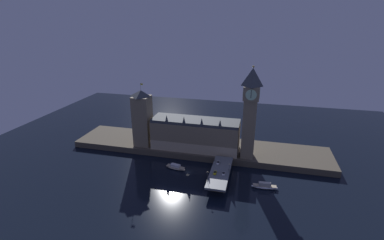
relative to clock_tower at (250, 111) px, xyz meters
The scene contains 16 objects.
ground_plane 65.96m from the clock_tower, 147.83° to the right, with size 400.00×400.00×0.00m, color black.
embankment 59.93m from the clock_tower, 163.34° to the left, with size 220.00×42.00×5.20m.
parliament_hall 50.73m from the clock_tower, behind, with size 72.47×22.67×30.95m.
clock_tower is the anchor object (origin of this frame).
victoria_tower 90.30m from the clock_tower, behind, with size 14.18×14.18×54.57m.
bridge 52.68m from the clock_tower, 118.30° to the right, with size 13.59×46.00×7.16m.
car_northbound_lead 45.86m from the clock_tower, 133.47° to the right, with size 2.09×4.67×1.52m.
car_northbound_trail 54.16m from the clock_tower, 119.22° to the right, with size 1.91×4.52×1.43m.
car_southbound_lead 52.02m from the clock_tower, 111.57° to the right, with size 2.09×4.35×1.36m.
pedestrian_near_rail 60.48m from the clock_tower, 117.83° to the right, with size 0.38×0.38×1.75m.
pedestrian_mid_walk 47.62m from the clock_tower, 110.09° to the right, with size 0.38×0.38×1.69m.
pedestrian_far_rail 45.92m from the clock_tower, 141.22° to the right, with size 0.38×0.38×1.87m.
street_lamp_near 60.66m from the clock_tower, 116.79° to the right, with size 1.34×0.60×7.30m.
street_lamp_mid 46.08m from the clock_tower, 108.54° to the right, with size 1.34×0.60×6.83m.
boat_upstream 71.36m from the clock_tower, 155.27° to the right, with size 17.05×7.81×3.92m.
boat_downstream 56.24m from the clock_tower, 67.74° to the right, with size 18.08×5.50×4.51m.
Camera 1 is at (47.04, -177.82, 108.49)m, focal length 26.00 mm.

